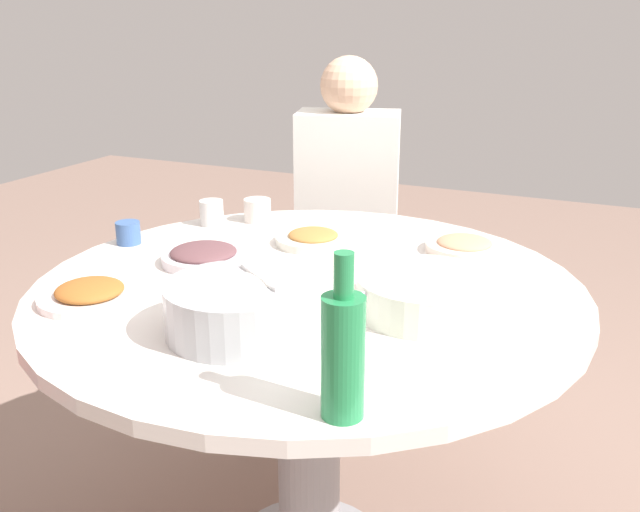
{
  "coord_description": "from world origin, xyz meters",
  "views": [
    {
      "loc": [
        -1.3,
        -0.62,
        1.32
      ],
      "look_at": [
        -0.08,
        -0.07,
        0.85
      ],
      "focal_mm": 39.66,
      "sensor_mm": 36.0,
      "label": 1
    }
  ],
  "objects_px": {
    "dish_tofu_braise": "(313,238)",
    "diner_right": "(348,189)",
    "rice_bowl": "(236,307)",
    "round_dining_table": "(308,347)",
    "dish_stirfry": "(90,294)",
    "dish_eggplant": "(204,255)",
    "dish_shrimp": "(464,246)",
    "green_bottle": "(343,353)",
    "soup_bowl": "(425,296)",
    "tea_cup_near": "(212,213)",
    "stool_for_diner_right": "(346,330)",
    "tea_cup_far": "(257,210)",
    "tea_cup_side": "(128,233)"
  },
  "relations": [
    {
      "from": "tea_cup_near",
      "to": "stool_for_diner_right",
      "type": "distance_m",
      "value": 0.84
    },
    {
      "from": "rice_bowl",
      "to": "dish_tofu_braise",
      "type": "bearing_deg",
      "value": 9.89
    },
    {
      "from": "tea_cup_far",
      "to": "diner_right",
      "type": "height_order",
      "value": "diner_right"
    },
    {
      "from": "dish_eggplant",
      "to": "tea_cup_near",
      "type": "xyz_separation_m",
      "value": [
        0.28,
        0.15,
        0.02
      ]
    },
    {
      "from": "dish_shrimp",
      "to": "green_bottle",
      "type": "relative_size",
      "value": 0.75
    },
    {
      "from": "rice_bowl",
      "to": "dish_stirfry",
      "type": "relative_size",
      "value": 1.26
    },
    {
      "from": "dish_tofu_braise",
      "to": "green_bottle",
      "type": "height_order",
      "value": "green_bottle"
    },
    {
      "from": "dish_eggplant",
      "to": "dish_shrimp",
      "type": "xyz_separation_m",
      "value": [
        0.33,
        -0.54,
        -0.0
      ]
    },
    {
      "from": "dish_stirfry",
      "to": "tea_cup_near",
      "type": "height_order",
      "value": "tea_cup_near"
    },
    {
      "from": "dish_stirfry",
      "to": "dish_shrimp",
      "type": "bearing_deg",
      "value": -44.95
    },
    {
      "from": "rice_bowl",
      "to": "soup_bowl",
      "type": "height_order",
      "value": "rice_bowl"
    },
    {
      "from": "dish_shrimp",
      "to": "stool_for_diner_right",
      "type": "relative_size",
      "value": 0.45
    },
    {
      "from": "soup_bowl",
      "to": "dish_shrimp",
      "type": "bearing_deg",
      "value": 2.38
    },
    {
      "from": "dish_stirfry",
      "to": "diner_right",
      "type": "xyz_separation_m",
      "value": [
        1.16,
        -0.1,
        -0.03
      ]
    },
    {
      "from": "dish_tofu_braise",
      "to": "tea_cup_near",
      "type": "bearing_deg",
      "value": 83.37
    },
    {
      "from": "green_bottle",
      "to": "diner_right",
      "type": "distance_m",
      "value": 1.45
    },
    {
      "from": "round_dining_table",
      "to": "dish_stirfry",
      "type": "bearing_deg",
      "value": 127.2
    },
    {
      "from": "tea_cup_near",
      "to": "stool_for_diner_right",
      "type": "bearing_deg",
      "value": -16.15
    },
    {
      "from": "soup_bowl",
      "to": "dish_shrimp",
      "type": "height_order",
      "value": "soup_bowl"
    },
    {
      "from": "soup_bowl",
      "to": "stool_for_diner_right",
      "type": "relative_size",
      "value": 0.65
    },
    {
      "from": "soup_bowl",
      "to": "dish_shrimp",
      "type": "distance_m",
      "value": 0.4
    },
    {
      "from": "dish_shrimp",
      "to": "diner_right",
      "type": "distance_m",
      "value": 0.75
    },
    {
      "from": "round_dining_table",
      "to": "tea_cup_near",
      "type": "height_order",
      "value": "tea_cup_near"
    },
    {
      "from": "round_dining_table",
      "to": "stool_for_diner_right",
      "type": "bearing_deg",
      "value": 16.78
    },
    {
      "from": "tea_cup_far",
      "to": "stool_for_diner_right",
      "type": "distance_m",
      "value": 0.76
    },
    {
      "from": "dish_tofu_braise",
      "to": "tea_cup_side",
      "type": "relative_size",
      "value": 3.12
    },
    {
      "from": "round_dining_table",
      "to": "diner_right",
      "type": "xyz_separation_m",
      "value": [
        0.88,
        0.26,
        0.14
      ]
    },
    {
      "from": "tea_cup_side",
      "to": "dish_eggplant",
      "type": "bearing_deg",
      "value": -99.85
    },
    {
      "from": "dish_tofu_braise",
      "to": "dish_stirfry",
      "type": "bearing_deg",
      "value": 154.07
    },
    {
      "from": "dish_shrimp",
      "to": "green_bottle",
      "type": "xyz_separation_m",
      "value": [
        -0.81,
        -0.01,
        0.09
      ]
    },
    {
      "from": "round_dining_table",
      "to": "soup_bowl",
      "type": "xyz_separation_m",
      "value": [
        -0.05,
        -0.28,
        0.19
      ]
    },
    {
      "from": "dish_tofu_braise",
      "to": "diner_right",
      "type": "relative_size",
      "value": 0.25
    },
    {
      "from": "tea_cup_near",
      "to": "round_dining_table",
      "type": "bearing_deg",
      "value": -124.04
    },
    {
      "from": "round_dining_table",
      "to": "tea_cup_near",
      "type": "xyz_separation_m",
      "value": [
        0.29,
        0.43,
        0.19
      ]
    },
    {
      "from": "dish_shrimp",
      "to": "tea_cup_side",
      "type": "relative_size",
      "value": 3.09
    },
    {
      "from": "round_dining_table",
      "to": "dish_tofu_braise",
      "type": "relative_size",
      "value": 6.25
    },
    {
      "from": "dish_tofu_braise",
      "to": "tea_cup_near",
      "type": "xyz_separation_m",
      "value": [
        0.04,
        0.33,
        0.02
      ]
    },
    {
      "from": "soup_bowl",
      "to": "round_dining_table",
      "type": "bearing_deg",
      "value": 80.12
    },
    {
      "from": "round_dining_table",
      "to": "dish_eggplant",
      "type": "xyz_separation_m",
      "value": [
        0.02,
        0.28,
        0.17
      ]
    },
    {
      "from": "tea_cup_side",
      "to": "diner_right",
      "type": "relative_size",
      "value": 0.08
    },
    {
      "from": "soup_bowl",
      "to": "tea_cup_far",
      "type": "bearing_deg",
      "value": 55.3
    },
    {
      "from": "dish_shrimp",
      "to": "tea_cup_far",
      "type": "height_order",
      "value": "tea_cup_far"
    },
    {
      "from": "stool_for_diner_right",
      "to": "dish_stirfry",
      "type": "bearing_deg",
      "value": 175.09
    },
    {
      "from": "dish_tofu_braise",
      "to": "diner_right",
      "type": "xyz_separation_m",
      "value": [
        0.62,
        0.16,
        -0.03
      ]
    },
    {
      "from": "rice_bowl",
      "to": "tea_cup_side",
      "type": "relative_size",
      "value": 4.27
    },
    {
      "from": "dish_stirfry",
      "to": "diner_right",
      "type": "height_order",
      "value": "diner_right"
    },
    {
      "from": "dish_eggplant",
      "to": "dish_shrimp",
      "type": "bearing_deg",
      "value": -58.45
    },
    {
      "from": "dish_stirfry",
      "to": "green_bottle",
      "type": "xyz_separation_m",
      "value": [
        -0.19,
        -0.64,
        0.09
      ]
    },
    {
      "from": "dish_stirfry",
      "to": "tea_cup_near",
      "type": "distance_m",
      "value": 0.57
    },
    {
      "from": "rice_bowl",
      "to": "dish_shrimp",
      "type": "xyz_separation_m",
      "value": [
        0.63,
        -0.27,
        -0.03
      ]
    }
  ]
}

